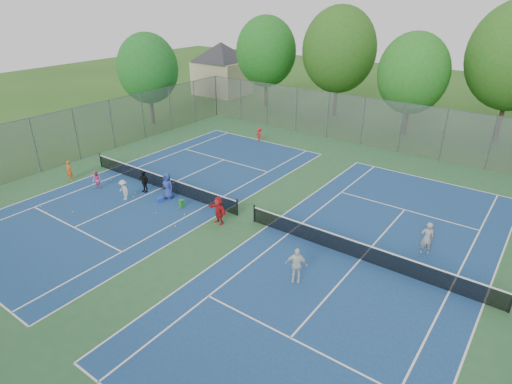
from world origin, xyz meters
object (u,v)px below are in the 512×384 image
net_left (161,182)px  instructor (427,238)px  ball_crate (160,200)px  net_right (361,252)px  ball_hopper (182,204)px

net_left → instructor: bearing=8.3°
ball_crate → instructor: 15.39m
net_right → ball_hopper: 11.03m
ball_crate → ball_hopper: size_ratio=0.67×
net_right → instructor: size_ratio=7.33×
net_left → ball_crate: bearing=-44.3°
net_left → instructor: 16.50m
ball_crate → ball_hopper: (1.61, 0.25, 0.10)m
net_right → instructor: (2.33, 2.37, 0.42)m
net_left → ball_hopper: bearing=-20.6°
net_left → net_right: 14.00m
net_left → ball_crate: size_ratio=39.52×
instructor → net_left: bearing=-16.2°
net_left → ball_hopper: 3.24m
net_left → instructor: size_ratio=7.33×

